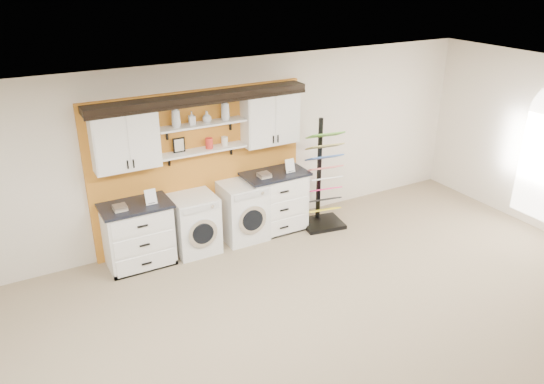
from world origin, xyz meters
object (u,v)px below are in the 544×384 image
base_cabinet_right (275,201)px  dryer (243,211)px  base_cabinet_left (138,235)px  washer (194,223)px  sample_rack (323,194)px

base_cabinet_right → dryer: bearing=-179.7°
base_cabinet_left → washer: 0.86m
base_cabinet_left → dryer: 1.68m
base_cabinet_left → sample_rack: 3.05m
base_cabinet_right → sample_rack: sample_rack is taller
washer → base_cabinet_left: bearing=179.8°
washer → sample_rack: bearing=-6.3°
dryer → washer: bearing=-180.0°
base_cabinet_left → dryer: size_ratio=1.05×
base_cabinet_left → washer: bearing=-0.2°
washer → dryer: bearing=0.0°
base_cabinet_left → washer: base_cabinet_left is taller
base_cabinet_left → sample_rack: (3.03, -0.24, 0.08)m
sample_rack → base_cabinet_left: bearing=-175.2°
sample_rack → washer: bearing=-176.9°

